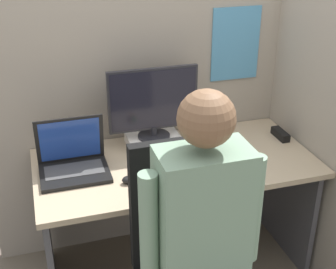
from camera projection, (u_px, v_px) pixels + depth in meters
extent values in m
cube|color=gray|center=(156.00, 119.00, 2.75)|extent=(1.96, 0.04, 1.56)
cube|color=#4C8EB7|center=(236.00, 44.00, 2.66)|extent=(0.29, 0.01, 0.42)
cube|color=gray|center=(311.00, 135.00, 2.56)|extent=(0.04, 1.35, 1.56)
cube|color=tan|center=(176.00, 163.00, 2.46)|extent=(1.46, 0.71, 0.03)
cube|color=#4C4C51|center=(48.00, 241.00, 2.43)|extent=(0.03, 0.60, 0.68)
cube|color=#4C4C51|center=(286.00, 198.00, 2.80)|extent=(0.03, 0.60, 0.68)
cube|color=white|center=(154.00, 141.00, 2.59)|extent=(0.29, 0.22, 0.06)
cylinder|color=#232328|center=(154.00, 136.00, 2.58)|extent=(0.18, 0.18, 0.01)
cylinder|color=#232328|center=(154.00, 131.00, 2.57)|extent=(0.04, 0.04, 0.05)
cube|color=#232328|center=(153.00, 99.00, 2.49)|extent=(0.49, 0.02, 0.34)
cube|color=black|center=(154.00, 100.00, 2.48)|extent=(0.47, 0.00, 0.32)
cube|color=black|center=(75.00, 173.00, 2.32)|extent=(0.34, 0.26, 0.02)
cube|color=#424242|center=(74.00, 170.00, 2.33)|extent=(0.29, 0.14, 0.00)
cube|color=black|center=(70.00, 139.00, 2.35)|extent=(0.34, 0.05, 0.26)
cube|color=#1E3D93|center=(70.00, 140.00, 2.34)|extent=(0.30, 0.04, 0.22)
ellipsoid|color=black|center=(129.00, 180.00, 2.25)|extent=(0.07, 0.05, 0.04)
cube|color=black|center=(280.00, 134.00, 2.69)|extent=(0.05, 0.14, 0.04)
cone|color=orange|center=(170.00, 181.00, 2.22)|extent=(0.05, 0.12, 0.05)
cylinder|color=green|center=(166.00, 174.00, 2.28)|extent=(0.03, 0.02, 0.03)
cube|color=black|center=(180.00, 202.00, 1.99)|extent=(0.44, 0.05, 0.60)
cube|color=gray|center=(202.00, 219.00, 1.73)|extent=(0.34, 0.20, 0.57)
sphere|color=brown|center=(206.00, 119.00, 1.55)|extent=(0.20, 0.20, 0.20)
cylinder|color=gray|center=(149.00, 229.00, 1.67)|extent=(0.07, 0.07, 0.46)
cylinder|color=gray|center=(253.00, 210.00, 1.78)|extent=(0.07, 0.07, 0.46)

